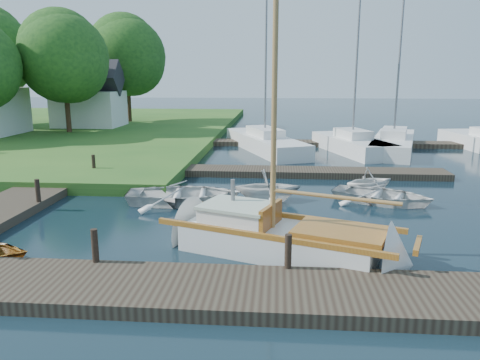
# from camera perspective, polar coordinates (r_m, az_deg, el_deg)

# --- Properties ---
(ground) EXTENTS (160.00, 160.00, 0.00)m
(ground) POSITION_cam_1_polar(r_m,az_deg,el_deg) (15.74, 0.00, -4.26)
(ground) COLOR black
(ground) RESTS_ON ground
(near_dock) EXTENTS (18.00, 2.20, 0.30)m
(near_dock) POSITION_cam_1_polar(r_m,az_deg,el_deg) (10.12, -2.83, -13.39)
(near_dock) COLOR #30251C
(near_dock) RESTS_ON ground
(left_dock) EXTENTS (2.20, 18.00, 0.30)m
(left_dock) POSITION_cam_1_polar(r_m,az_deg,el_deg) (19.85, -23.18, -1.27)
(left_dock) COLOR #30251C
(left_dock) RESTS_ON ground
(far_dock) EXTENTS (14.00, 1.60, 0.30)m
(far_dock) POSITION_cam_1_polar(r_m,az_deg,el_deg) (21.97, 6.59, 0.96)
(far_dock) COLOR #30251C
(far_dock) RESTS_ON ground
(pontoon) EXTENTS (30.00, 1.60, 0.30)m
(pontoon) POSITION_cam_1_polar(r_m,az_deg,el_deg) (32.53, 20.31, 4.08)
(pontoon) COLOR #30251C
(pontoon) RESTS_ON ground
(mooring_post_1) EXTENTS (0.16, 0.16, 0.80)m
(mooring_post_1) POSITION_cam_1_polar(r_m,az_deg,el_deg) (11.54, -17.27, -7.64)
(mooring_post_1) COLOR black
(mooring_post_1) RESTS_ON near_dock
(mooring_post_2) EXTENTS (0.16, 0.16, 0.80)m
(mooring_post_2) POSITION_cam_1_polar(r_m,az_deg,el_deg) (10.74, 5.89, -8.64)
(mooring_post_2) COLOR black
(mooring_post_2) RESTS_ON near_dock
(mooring_post_4) EXTENTS (0.16, 0.16, 0.80)m
(mooring_post_4) POSITION_cam_1_polar(r_m,az_deg,el_deg) (17.55, -23.43, -1.18)
(mooring_post_4) COLOR black
(mooring_post_4) RESTS_ON left_dock
(mooring_post_5) EXTENTS (0.16, 0.16, 0.80)m
(mooring_post_5) POSITION_cam_1_polar(r_m,az_deg,el_deg) (21.98, -17.41, 1.92)
(mooring_post_5) COLOR black
(mooring_post_5) RESTS_ON left_dock
(sailboat) EXTENTS (7.39, 4.32, 9.83)m
(sailboat) POSITION_cam_1_polar(r_m,az_deg,el_deg) (12.40, 5.54, -7.42)
(sailboat) COLOR white
(sailboat) RESTS_ON ground
(tender_a) EXTENTS (4.43, 3.39, 0.85)m
(tender_a) POSITION_cam_1_polar(r_m,az_deg,el_deg) (17.16, -6.85, -1.44)
(tender_a) COLOR white
(tender_a) RESTS_ON ground
(tender_b) EXTENTS (2.69, 2.40, 1.29)m
(tender_b) POSITION_cam_1_polar(r_m,az_deg,el_deg) (17.35, 3.37, -0.47)
(tender_b) COLOR white
(tender_b) RESTS_ON ground
(tender_c) EXTENTS (4.32, 3.83, 0.74)m
(tender_c) POSITION_cam_1_polar(r_m,az_deg,el_deg) (17.90, 16.96, -1.50)
(tender_c) COLOR white
(tender_c) RESTS_ON ground
(tender_d) EXTENTS (2.75, 2.62, 1.13)m
(tender_d) POSITION_cam_1_polar(r_m,az_deg,el_deg) (19.29, 15.54, 0.18)
(tender_d) COLOR white
(tender_d) RESTS_ON ground
(marina_boat_1) EXTENTS (5.61, 9.59, 10.91)m
(marina_boat_1) POSITION_cam_1_polar(r_m,az_deg,el_deg) (29.09, 3.05, 4.74)
(marina_boat_1) COLOR white
(marina_boat_1) RESTS_ON ground
(marina_boat_2) EXTENTS (4.38, 7.50, 12.07)m
(marina_boat_2) POSITION_cam_1_polar(r_m,az_deg,el_deg) (28.90, 13.54, 4.40)
(marina_boat_2) COLOR white
(marina_boat_2) RESTS_ON ground
(marina_boat_3) EXTENTS (4.58, 9.11, 10.79)m
(marina_boat_3) POSITION_cam_1_polar(r_m,az_deg,el_deg) (30.13, 18.20, 4.40)
(marina_boat_3) COLOR white
(marina_boat_3) RESTS_ON ground
(house_c) EXTENTS (5.25, 4.00, 5.28)m
(house_c) POSITION_cam_1_polar(r_m,az_deg,el_deg) (40.06, -17.93, 9.24)
(house_c) COLOR white
(house_c) RESTS_ON shore
(tree_3) EXTENTS (6.41, 6.38, 8.74)m
(tree_3) POSITION_cam_1_polar(r_m,az_deg,el_deg) (36.41, -20.69, 13.85)
(tree_3) COLOR #332114
(tree_3) RESTS_ON shore
(tree_7) EXTENTS (6.83, 6.83, 9.38)m
(tree_7) POSITION_cam_1_polar(r_m,az_deg,el_deg) (43.16, -13.63, 14.52)
(tree_7) COLOR #332114
(tree_7) RESTS_ON shore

